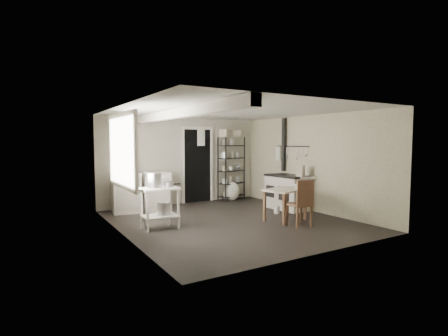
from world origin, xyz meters
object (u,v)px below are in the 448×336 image
base_cabinets (141,192)px  shelf_rack (231,167)px  stockpot (154,180)px  prep_table (160,208)px  flour_sack (232,192)px  work_table (285,203)px  chair (299,202)px  stove (287,191)px

base_cabinets → shelf_rack: size_ratio=0.79×
stockpot → shelf_rack: size_ratio=0.16×
prep_table → flour_sack: bearing=34.7°
base_cabinets → work_table: 3.44m
stockpot → chair: stockpot is taller
prep_table → stockpot: size_ratio=2.80×
stockpot → base_cabinets: (0.33, 1.86, -0.48)m
stockpot → chair: bearing=-26.2°
stove → chair: (-0.98, -1.48, 0.05)m
stockpot → flour_sack: 3.68m
stockpot → prep_table: bearing=-5.0°
prep_table → stockpot: (-0.10, 0.01, 0.54)m
flour_sack → chair: bearing=-98.5°
shelf_rack → work_table: bearing=-115.3°
shelf_rack → prep_table: bearing=-160.4°
prep_table → work_table: size_ratio=0.90×
shelf_rack → chair: 3.46m
work_table → flour_sack: (0.38, 2.70, -0.14)m
work_table → flour_sack: bearing=82.0°
prep_table → chair: size_ratio=0.85×
shelf_rack → flour_sack: (-0.07, -0.14, -0.71)m
prep_table → stove: 3.41m
stockpot → base_cabinets: size_ratio=0.20×
base_cabinets → stove: bearing=-20.5°
work_table → stove: bearing=46.9°
stove → work_table: size_ratio=1.22×
base_cabinets → flour_sack: (2.67, 0.14, -0.22)m
prep_table → stockpot: stockpot is taller
shelf_rack → stove: bearing=-93.7°
stove → chair: bearing=-126.4°
work_table → chair: size_ratio=0.95×
shelf_rack → flour_sack: shelf_rack is taller
work_table → base_cabinets: bearing=131.9°
shelf_rack → stockpot: bearing=-161.4°
chair → work_table: bearing=86.3°
shelf_rack → stove: size_ratio=1.67×
prep_table → shelf_rack: bearing=36.0°
shelf_rack → chair: size_ratio=1.94×
base_cabinets → flour_sack: base_cabinets is taller
prep_table → stove: stove is taller
prep_table → flour_sack: prep_table is taller
shelf_rack → work_table: size_ratio=2.03×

